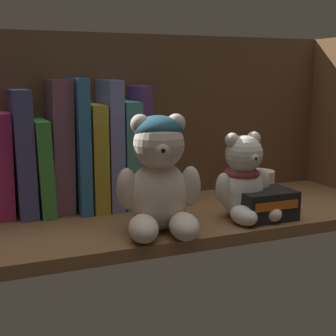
{
  "coord_description": "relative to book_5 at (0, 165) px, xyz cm",
  "views": [
    {
      "loc": [
        -30.83,
        -75.98,
        25.97
      ],
      "look_at": [
        0.86,
        0.0,
        10.26
      ],
      "focal_mm": 52.5,
      "sensor_mm": 36.0,
      "label": 1
    }
  ],
  "objects": [
    {
      "name": "teddy_bear_larger",
      "position": [
        21.73,
        -18.85,
        -0.26
      ],
      "size": [
        13.71,
        14.15,
        18.15
      ],
      "color": "beige",
      "rests_on": "shelf_board"
    },
    {
      "name": "book_13",
      "position": [
        24.87,
        0.0,
        2.11
      ],
      "size": [
        2.0,
        10.57,
        21.96
      ],
      "primitive_type": "cube",
      "color": "#613675",
      "rests_on": "shelf_board"
    },
    {
      "name": "book_6",
      "position": [
        3.68,
        0.0,
        1.89
      ],
      "size": [
        3.35,
        12.74,
        21.57
      ],
      "primitive_type": "cube",
      "rotation": [
        0.0,
        -0.01,
        0.0
      ],
      "color": "#454883",
      "rests_on": "shelf_board"
    },
    {
      "name": "book_5",
      "position": [
        0.0,
        0.0,
        0.0
      ],
      "size": [
        3.83,
        9.71,
        17.79
      ],
      "primitive_type": "cube",
      "rotation": [
        0.0,
        0.01,
        0.0
      ],
      "color": "#B12A6A",
      "rests_on": "shelf_board"
    },
    {
      "name": "shelf_board",
      "position": [
        25.6,
        -10.98,
        -9.87
      ],
      "size": [
        82.88,
        27.42,
        2.0
      ],
      "primitive_type": "cube",
      "color": "brown",
      "rests_on": "ground"
    },
    {
      "name": "pillar_candle",
      "position": [
        45.95,
        -9.3,
        -5.86
      ],
      "size": [
        5.85,
        5.85,
        6.02
      ],
      "primitive_type": "cylinder",
      "color": "silver",
      "rests_on": "shelf_board"
    },
    {
      "name": "small_product_box",
      "position": [
        40.58,
        -19.39,
        -6.4
      ],
      "size": [
        9.59,
        7.17,
        4.94
      ],
      "color": "black",
      "rests_on": "shelf_board"
    },
    {
      "name": "teddy_bear_smaller",
      "position": [
        37.63,
        -17.55,
        -2.65
      ],
      "size": [
        10.67,
        10.87,
        14.56
      ],
      "color": "white",
      "rests_on": "shelf_board"
    },
    {
      "name": "book_9",
      "position": [
        13.23,
        0.0,
        2.83
      ],
      "size": [
        2.05,
        14.39,
        23.4
      ],
      "primitive_type": "cube",
      "color": "teal",
      "rests_on": "shelf_board"
    },
    {
      "name": "book_11",
      "position": [
        18.88,
        0.0,
        2.65
      ],
      "size": [
        2.55,
        14.2,
        23.04
      ],
      "primitive_type": "cube",
      "color": "#777ABE",
      "rests_on": "shelf_board"
    },
    {
      "name": "book_12",
      "position": [
        22.01,
        0.0,
        0.77
      ],
      "size": [
        3.02,
        13.94,
        19.28
      ],
      "primitive_type": "cube",
      "color": "teal",
      "rests_on": "shelf_board"
    },
    {
      "name": "book_10",
      "position": [
        15.93,
        0.0,
        0.57
      ],
      "size": [
        2.65,
        14.71,
        18.88
      ],
      "primitive_type": "cube",
      "color": "#AE9929",
      "rests_on": "shelf_board"
    },
    {
      "name": "shelf_back_panel",
      "position": [
        25.6,
        3.33,
        5.89
      ],
      "size": [
        85.28,
        1.2,
        33.52
      ],
      "primitive_type": "cube",
      "color": "brown",
      "rests_on": "ground"
    },
    {
      "name": "book_8",
      "position": [
        10.08,
        0.0,
        2.68
      ],
      "size": [
        3.96,
        10.55,
        23.16
      ],
      "primitive_type": "cube",
      "rotation": [
        0.0,
        0.02,
        0.0
      ],
      "color": "#7A4C62",
      "rests_on": "shelf_board"
    },
    {
      "name": "book_7",
      "position": [
        6.76,
        0.0,
        -0.67
      ],
      "size": [
        2.86,
        13.65,
        16.45
      ],
      "primitive_type": "cube",
      "rotation": [
        0.0,
        -0.03,
        0.0
      ],
      "color": "#3D8F3B",
      "rests_on": "shelf_board"
    }
  ]
}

